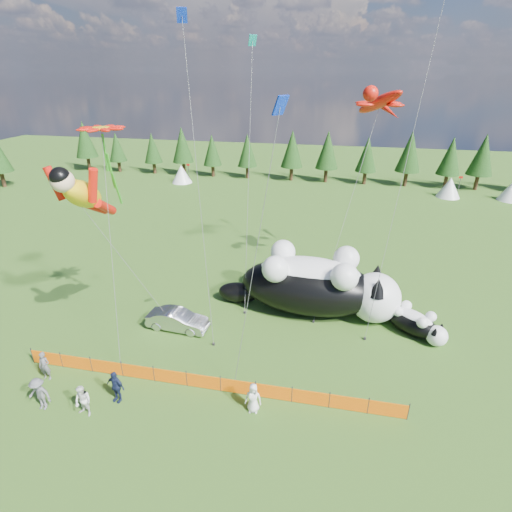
# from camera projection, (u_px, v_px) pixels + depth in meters

# --- Properties ---
(ground) EXTENTS (160.00, 160.00, 0.00)m
(ground) POSITION_uv_depth(u_px,v_px,m) (219.00, 355.00, 25.33)
(ground) COLOR #153509
(ground) RESTS_ON ground
(safety_fence) EXTENTS (22.06, 0.06, 1.10)m
(safety_fence) POSITION_uv_depth(u_px,v_px,m) (204.00, 382.00, 22.46)
(safety_fence) COLOR #262626
(safety_fence) RESTS_ON ground
(tree_line) EXTENTS (90.00, 4.00, 8.00)m
(tree_line) POSITION_uv_depth(u_px,v_px,m) (298.00, 156.00, 63.56)
(tree_line) COLOR black
(tree_line) RESTS_ON ground
(festival_tents) EXTENTS (50.00, 3.20, 2.80)m
(festival_tents) POSITION_uv_depth(u_px,v_px,m) (369.00, 183.00, 58.21)
(festival_tents) COLOR white
(festival_tents) RESTS_ON ground
(cat_large) EXTENTS (13.48, 5.11, 4.87)m
(cat_large) POSITION_uv_depth(u_px,v_px,m) (317.00, 284.00, 28.94)
(cat_large) COLOR black
(cat_large) RESTS_ON ground
(cat_small) EXTENTS (4.38, 3.81, 1.86)m
(cat_small) POSITION_uv_depth(u_px,v_px,m) (415.00, 323.00, 27.03)
(cat_small) COLOR black
(cat_small) RESTS_ON ground
(car) EXTENTS (4.40, 1.76, 1.42)m
(car) POSITION_uv_depth(u_px,v_px,m) (178.00, 320.00, 27.63)
(car) COLOR #B5B5BA
(car) RESTS_ON ground
(spectator_a) EXTENTS (0.69, 0.47, 1.84)m
(spectator_a) POSITION_uv_depth(u_px,v_px,m) (45.00, 366.00, 23.02)
(spectator_a) COLOR #57585D
(spectator_a) RESTS_ON ground
(spectator_b) EXTENTS (0.99, 0.70, 1.86)m
(spectator_b) POSITION_uv_depth(u_px,v_px,m) (83.00, 401.00, 20.55)
(spectator_b) COLOR white
(spectator_b) RESTS_ON ground
(spectator_c) EXTENTS (1.24, 0.81, 1.94)m
(spectator_c) POSITION_uv_depth(u_px,v_px,m) (116.00, 386.00, 21.47)
(spectator_c) COLOR #161F3E
(spectator_c) RESTS_ON ground
(spectator_d) EXTENTS (1.28, 0.67, 1.98)m
(spectator_d) POSITION_uv_depth(u_px,v_px,m) (39.00, 394.00, 20.93)
(spectator_d) COLOR #57585D
(spectator_d) RESTS_ON ground
(spectator_e) EXTENTS (0.90, 0.62, 1.76)m
(spectator_e) POSITION_uv_depth(u_px,v_px,m) (253.00, 398.00, 20.83)
(spectator_e) COLOR white
(spectator_e) RESTS_ON ground
(superhero_kite) EXTENTS (5.86, 5.81, 12.71)m
(superhero_kite) POSITION_uv_depth(u_px,v_px,m) (83.00, 194.00, 22.17)
(superhero_kite) COLOR yellow
(superhero_kite) RESTS_ON ground
(gecko_kite) EXTENTS (6.45, 10.35, 16.45)m
(gecko_kite) POSITION_uv_depth(u_px,v_px,m) (379.00, 102.00, 27.75)
(gecko_kite) COLOR red
(gecko_kite) RESTS_ON ground
(flower_kite) EXTENTS (2.75, 5.18, 13.92)m
(flower_kite) POSITION_uv_depth(u_px,v_px,m) (102.00, 132.00, 21.94)
(flower_kite) COLOR red
(flower_kite) RESTS_ON ground
(diamond_kite_a) EXTENTS (3.31, 5.59, 20.45)m
(diamond_kite_a) POSITION_uv_depth(u_px,v_px,m) (183.00, 31.00, 23.32)
(diamond_kite_a) COLOR #0C2CBC
(diamond_kite_a) RESTS_ON ground
(diamond_kite_b) EXTENTS (3.14, 7.10, 22.61)m
(diamond_kite_b) POSITION_uv_depth(u_px,v_px,m) (442.00, 8.00, 23.40)
(diamond_kite_b) COLOR #0C9188
(diamond_kite_b) RESTS_ON ground
(diamond_kite_c) EXTENTS (2.76, 1.08, 15.98)m
(diamond_kite_c) POSITION_uv_depth(u_px,v_px,m) (278.00, 119.00, 16.31)
(diamond_kite_c) COLOR #0C2CBC
(diamond_kite_c) RESTS_ON ground
(diamond_kite_d) EXTENTS (1.29, 6.90, 19.47)m
(diamond_kite_d) POSITION_uv_depth(u_px,v_px,m) (252.00, 57.00, 27.92)
(diamond_kite_d) COLOR #0C9188
(diamond_kite_d) RESTS_ON ground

